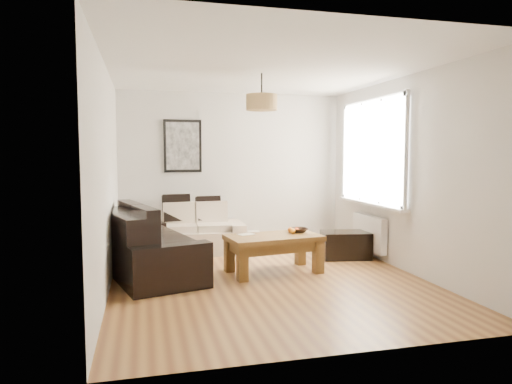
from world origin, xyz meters
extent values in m
plane|color=brown|center=(0.00, 0.00, 0.00)|extent=(4.50, 4.50, 0.00)
cube|color=white|center=(1.82, 0.80, 0.38)|extent=(0.10, 0.90, 0.52)
cylinder|color=tan|center=(0.00, 0.30, 2.23)|extent=(0.40, 0.40, 0.20)
cube|color=black|center=(1.45, 0.83, 0.20)|extent=(0.78, 0.57, 0.40)
cube|color=black|center=(-0.98, 1.96, 0.70)|extent=(0.45, 0.18, 0.44)
cube|color=black|center=(-0.46, 1.96, 0.68)|extent=(0.41, 0.16, 0.40)
imported|color=black|center=(0.56, 0.42, 0.53)|extent=(0.25, 0.25, 0.06)
sphere|color=orange|center=(0.44, 0.32, 0.54)|extent=(0.07, 0.07, 0.07)
sphere|color=#F45214|center=(0.52, 0.40, 0.54)|extent=(0.07, 0.07, 0.06)
sphere|color=orange|center=(0.44, 0.42, 0.54)|extent=(0.09, 0.09, 0.07)
cube|color=silver|center=(-0.18, 0.43, 0.50)|extent=(0.25, 0.21, 0.01)
camera|label=1|loc=(-1.50, -5.45, 1.57)|focal=32.12mm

